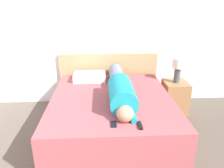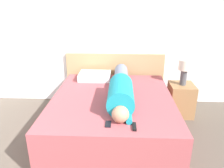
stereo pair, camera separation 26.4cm
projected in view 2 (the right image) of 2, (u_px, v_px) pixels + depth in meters
The scene contains 9 objects.
wall_back at pixel (106, 34), 3.93m from camera, with size 5.78×0.06×2.60m.
bed at pixel (112, 114), 3.21m from camera, with size 1.70×1.98×0.57m.
headboard at pixel (115, 78), 4.15m from camera, with size 1.82×0.04×0.95m.
nightstand at pixel (181, 100), 3.72m from camera, with size 0.40×0.43×0.55m.
table_lamp at pixel (184, 69), 3.52m from camera, with size 0.20×0.20×0.42m.
person_lying at pixel (121, 89), 3.02m from camera, with size 0.33×1.73×0.33m.
pillow_near_headboard at pixel (95, 76), 3.79m from camera, with size 0.54×0.38×0.11m.
tv_remote at pixel (134, 127), 2.34m from camera, with size 0.04×0.15×0.02m.
cell_phone at pixel (108, 124), 2.40m from camera, with size 0.06×0.13×0.01m.
Camera 2 is at (0.30, -0.47, 1.84)m, focal length 35.00 mm.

